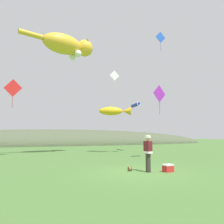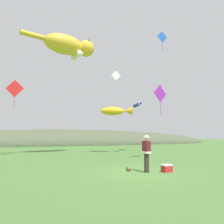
% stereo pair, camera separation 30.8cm
% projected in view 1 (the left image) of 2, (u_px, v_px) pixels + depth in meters
% --- Properties ---
extents(ground_plane, '(120.00, 120.00, 0.00)m').
position_uv_depth(ground_plane, '(141.00, 172.00, 10.44)').
color(ground_plane, '#477033').
extents(distant_hill_ridge, '(60.04, 11.67, 5.35)m').
position_uv_depth(distant_hill_ridge, '(61.00, 145.00, 38.35)').
color(distant_hill_ridge, '#4C563D').
rests_on(distant_hill_ridge, ground).
extents(festival_attendant, '(0.31, 0.45, 1.77)m').
position_uv_depth(festival_attendant, '(148.00, 152.00, 10.54)').
color(festival_attendant, '#332D28').
rests_on(festival_attendant, ground).
extents(kite_spool, '(0.14, 0.22, 0.22)m').
position_uv_depth(kite_spool, '(130.00, 169.00, 10.76)').
color(kite_spool, olive).
rests_on(kite_spool, ground).
extents(picnic_cooler, '(0.54, 0.40, 0.36)m').
position_uv_depth(picnic_cooler, '(168.00, 168.00, 10.56)').
color(picnic_cooler, red).
rests_on(picnic_cooler, ground).
extents(kite_giant_cat, '(6.78, 3.01, 2.12)m').
position_uv_depth(kite_giant_cat, '(68.00, 45.00, 20.28)').
color(kite_giant_cat, gold).
extents(kite_fish_windsock, '(3.27, 1.77, 0.97)m').
position_uv_depth(kite_fish_windsock, '(114.00, 111.00, 21.88)').
color(kite_fish_windsock, gold).
extents(kite_tube_streamer, '(0.65, 2.19, 0.44)m').
position_uv_depth(kite_tube_streamer, '(136.00, 105.00, 24.01)').
color(kite_tube_streamer, '#2633A5').
extents(kite_diamond_white, '(1.03, 0.07, 1.93)m').
position_uv_depth(kite_diamond_white, '(115.00, 76.00, 21.66)').
color(kite_diamond_white, white).
extents(kite_diamond_blue, '(1.16, 0.05, 2.06)m').
position_uv_depth(kite_diamond_blue, '(161.00, 38.00, 21.82)').
color(kite_diamond_blue, blue).
extents(kite_diamond_red, '(1.44, 0.39, 2.39)m').
position_uv_depth(kite_diamond_red, '(13.00, 88.00, 17.91)').
color(kite_diamond_red, red).
extents(kite_diamond_violet, '(1.31, 0.41, 2.26)m').
position_uv_depth(kite_diamond_violet, '(159.00, 94.00, 16.63)').
color(kite_diamond_violet, purple).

